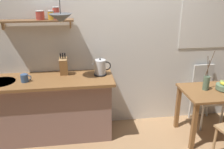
# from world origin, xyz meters

# --- Properties ---
(ground_plane) EXTENTS (14.00, 14.00, 0.00)m
(ground_plane) POSITION_xyz_m (0.00, 0.00, 0.00)
(ground_plane) COLOR #A87F56
(back_wall) EXTENTS (6.80, 0.11, 2.70)m
(back_wall) POSITION_xyz_m (0.21, 0.65, 1.35)
(back_wall) COLOR white
(back_wall) RESTS_ON ground_plane
(kitchen_counter) EXTENTS (1.83, 0.63, 0.91)m
(kitchen_counter) POSITION_xyz_m (-1.00, 0.32, 0.46)
(kitchen_counter) COLOR gray
(kitchen_counter) RESTS_ON ground_plane
(wall_shelf) EXTENTS (0.99, 0.20, 0.30)m
(wall_shelf) POSITION_xyz_m (-0.98, 0.49, 1.70)
(wall_shelf) COLOR brown
(dining_table) EXTENTS (0.95, 0.65, 0.73)m
(dining_table) POSITION_xyz_m (1.35, 0.02, 0.60)
(dining_table) COLOR brown
(dining_table) RESTS_ON ground_plane
(dining_chair_far) EXTENTS (0.40, 0.45, 0.93)m
(dining_chair_far) POSITION_xyz_m (1.41, 0.43, 0.50)
(dining_chair_far) COLOR silver
(dining_chair_far) RESTS_ON ground_plane
(fruit_bowl) EXTENTS (0.23, 0.23, 0.14)m
(fruit_bowl) POSITION_xyz_m (1.45, 0.02, 0.78)
(fruit_bowl) COLOR slate
(fruit_bowl) RESTS_ON dining_table
(twig_vase) EXTENTS (0.10, 0.08, 0.57)m
(twig_vase) POSITION_xyz_m (1.20, 0.06, 0.84)
(twig_vase) COLOR #567056
(twig_vase) RESTS_ON dining_table
(electric_kettle) EXTENTS (0.27, 0.18, 0.24)m
(electric_kettle) POSITION_xyz_m (-0.25, 0.36, 1.02)
(electric_kettle) COLOR black
(electric_kettle) RESTS_ON kitchen_counter
(knife_block) EXTENTS (0.11, 0.16, 0.33)m
(knife_block) POSITION_xyz_m (-0.76, 0.43, 1.04)
(knife_block) COLOR tan
(knife_block) RESTS_ON kitchen_counter
(coffee_mug_by_sink) EXTENTS (0.14, 0.09, 0.11)m
(coffee_mug_by_sink) POSITION_xyz_m (-1.25, 0.24, 0.97)
(coffee_mug_by_sink) COLOR #3D5B89
(coffee_mug_by_sink) RESTS_ON kitchen_counter
(pendant_lamp) EXTENTS (0.28, 0.28, 0.65)m
(pendant_lamp) POSITION_xyz_m (-0.73, 0.21, 1.73)
(pendant_lamp) COLOR black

